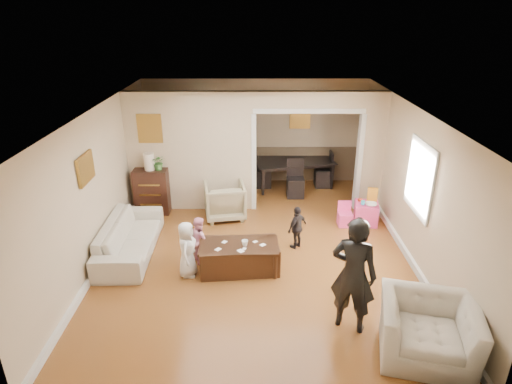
{
  "coord_description": "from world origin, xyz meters",
  "views": [
    {
      "loc": [
        -0.03,
        -7.05,
        4.13
      ],
      "look_at": [
        0.0,
        0.2,
        1.05
      ],
      "focal_mm": 30.25,
      "sensor_mm": 36.0,
      "label": 1
    }
  ],
  "objects_px": {
    "armchair_front": "(427,330)",
    "child_toddler": "(297,227)",
    "coffee_table": "(239,257)",
    "cyan_cup": "(363,203)",
    "table_lamp": "(149,162)",
    "play_table": "(366,213)",
    "sofa": "(130,237)",
    "child_kneel_a": "(187,249)",
    "adult_person": "(353,275)",
    "child_kneel_b": "(200,239)",
    "armchair_back": "(225,200)",
    "dining_table": "(293,173)",
    "dresser": "(152,191)",
    "coffee_cup": "(245,243)"
  },
  "relations": [
    {
      "from": "dresser",
      "to": "child_toddler",
      "type": "height_order",
      "value": "dresser"
    },
    {
      "from": "dresser",
      "to": "coffee_table",
      "type": "xyz_separation_m",
      "value": [
        1.96,
        -2.29,
        -0.25
      ]
    },
    {
      "from": "coffee_table",
      "to": "child_kneel_b",
      "type": "distance_m",
      "value": 0.78
    },
    {
      "from": "cyan_cup",
      "to": "adult_person",
      "type": "bearing_deg",
      "value": -105.92
    },
    {
      "from": "coffee_table",
      "to": "coffee_cup",
      "type": "bearing_deg",
      "value": -26.57
    },
    {
      "from": "coffee_cup",
      "to": "child_kneel_a",
      "type": "bearing_deg",
      "value": -173.99
    },
    {
      "from": "armchair_front",
      "to": "child_kneel_a",
      "type": "relative_size",
      "value": 1.21
    },
    {
      "from": "armchair_back",
      "to": "sofa",
      "type": "bearing_deg",
      "value": 31.96
    },
    {
      "from": "armchair_back",
      "to": "play_table",
      "type": "bearing_deg",
      "value": 164.21
    },
    {
      "from": "coffee_cup",
      "to": "child_kneel_b",
      "type": "height_order",
      "value": "child_kneel_b"
    },
    {
      "from": "dresser",
      "to": "child_toddler",
      "type": "relative_size",
      "value": 1.19
    },
    {
      "from": "play_table",
      "to": "child_toddler",
      "type": "distance_m",
      "value": 1.83
    },
    {
      "from": "adult_person",
      "to": "armchair_front",
      "type": "bearing_deg",
      "value": 174.29
    },
    {
      "from": "armchair_front",
      "to": "coffee_table",
      "type": "relative_size",
      "value": 0.89
    },
    {
      "from": "dresser",
      "to": "coffee_table",
      "type": "bearing_deg",
      "value": -49.54
    },
    {
      "from": "sofa",
      "to": "cyan_cup",
      "type": "xyz_separation_m",
      "value": [
        4.49,
        1.1,
        0.18
      ]
    },
    {
      "from": "coffee_table",
      "to": "adult_person",
      "type": "relative_size",
      "value": 0.77
    },
    {
      "from": "adult_person",
      "to": "child_kneel_b",
      "type": "height_order",
      "value": "adult_person"
    },
    {
      "from": "dresser",
      "to": "cyan_cup",
      "type": "relative_size",
      "value": 12.42
    },
    {
      "from": "dining_table",
      "to": "child_toddler",
      "type": "xyz_separation_m",
      "value": [
        -0.18,
        -3.05,
        0.08
      ]
    },
    {
      "from": "armchair_back",
      "to": "cyan_cup",
      "type": "xyz_separation_m",
      "value": [
        2.85,
        -0.36,
        0.11
      ]
    },
    {
      "from": "armchair_front",
      "to": "cyan_cup",
      "type": "height_order",
      "value": "armchair_front"
    },
    {
      "from": "coffee_table",
      "to": "adult_person",
      "type": "distance_m",
      "value": 2.23
    },
    {
      "from": "coffee_table",
      "to": "cyan_cup",
      "type": "relative_size",
      "value": 16.49
    },
    {
      "from": "armchair_front",
      "to": "child_kneel_b",
      "type": "distance_m",
      "value": 3.89
    },
    {
      "from": "sofa",
      "to": "child_kneel_a",
      "type": "xyz_separation_m",
      "value": [
        1.16,
        -0.74,
        0.17
      ]
    },
    {
      "from": "table_lamp",
      "to": "play_table",
      "type": "height_order",
      "value": "table_lamp"
    },
    {
      "from": "play_table",
      "to": "child_kneel_a",
      "type": "xyz_separation_m",
      "value": [
        -3.43,
        -1.89,
        0.26
      ]
    },
    {
      "from": "armchair_back",
      "to": "table_lamp",
      "type": "distance_m",
      "value": 1.79
    },
    {
      "from": "sofa",
      "to": "dresser",
      "type": "height_order",
      "value": "dresser"
    },
    {
      "from": "dresser",
      "to": "dining_table",
      "type": "height_order",
      "value": "dresser"
    },
    {
      "from": "adult_person",
      "to": "child_kneel_a",
      "type": "relative_size",
      "value": 1.76
    },
    {
      "from": "sofa",
      "to": "table_lamp",
      "type": "distance_m",
      "value": 1.91
    },
    {
      "from": "cyan_cup",
      "to": "child_kneel_a",
      "type": "relative_size",
      "value": 0.08
    },
    {
      "from": "table_lamp",
      "to": "play_table",
      "type": "xyz_separation_m",
      "value": [
        4.54,
        -0.56,
        -0.95
      ]
    },
    {
      "from": "armchair_back",
      "to": "adult_person",
      "type": "relative_size",
      "value": 0.5
    },
    {
      "from": "armchair_back",
      "to": "adult_person",
      "type": "bearing_deg",
      "value": 109.46
    },
    {
      "from": "table_lamp",
      "to": "child_kneel_b",
      "type": "distance_m",
      "value": 2.47
    },
    {
      "from": "child_kneel_b",
      "to": "armchair_back",
      "type": "bearing_deg",
      "value": -36.16
    },
    {
      "from": "cyan_cup",
      "to": "adult_person",
      "type": "relative_size",
      "value": 0.05
    },
    {
      "from": "play_table",
      "to": "armchair_front",
      "type": "bearing_deg",
      "value": -91.95
    },
    {
      "from": "coffee_table",
      "to": "dining_table",
      "type": "distance_m",
      "value": 4.0
    },
    {
      "from": "dresser",
      "to": "cyan_cup",
      "type": "xyz_separation_m",
      "value": [
        4.44,
        -0.61,
        -0.01
      ]
    },
    {
      "from": "dining_table",
      "to": "child_toddler",
      "type": "relative_size",
      "value": 2.33
    },
    {
      "from": "coffee_cup",
      "to": "child_toddler",
      "type": "relative_size",
      "value": 0.13
    },
    {
      "from": "sofa",
      "to": "coffee_table",
      "type": "distance_m",
      "value": 2.09
    },
    {
      "from": "coffee_table",
      "to": "adult_person",
      "type": "height_order",
      "value": "adult_person"
    },
    {
      "from": "child_toddler",
      "to": "sofa",
      "type": "bearing_deg",
      "value": -42.44
    },
    {
      "from": "table_lamp",
      "to": "sofa",
      "type": "bearing_deg",
      "value": -91.72
    },
    {
      "from": "armchair_front",
      "to": "child_toddler",
      "type": "relative_size",
      "value": 1.41
    }
  ]
}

